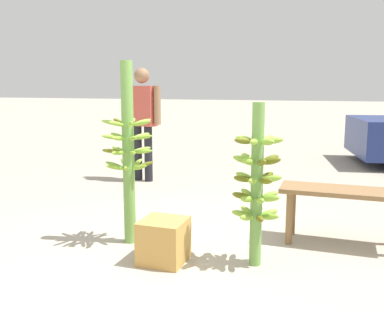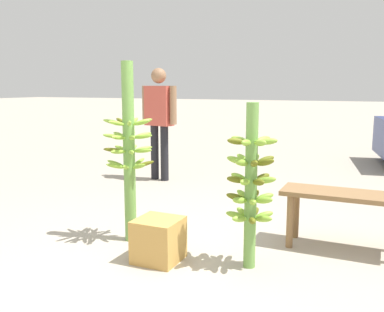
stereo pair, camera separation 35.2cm
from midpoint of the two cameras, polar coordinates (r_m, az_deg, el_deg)
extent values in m
plane|color=#A89E8C|center=(3.54, 0.41, -14.13)|extent=(80.00, 80.00, 0.00)
cylinder|color=#6B9E47|center=(3.84, -5.81, 0.35)|extent=(0.11, 0.11, 1.63)
ellipsoid|color=#84B238|center=(3.74, -4.12, 4.44)|extent=(0.19, 0.05, 0.07)
ellipsoid|color=#84B238|center=(3.86, -3.95, 4.59)|extent=(0.15, 0.16, 0.07)
ellipsoid|color=#84B238|center=(3.94, -5.20, 4.67)|extent=(0.07, 0.19, 0.07)
ellipsoid|color=#5D6216|center=(3.93, -6.92, 4.63)|extent=(0.18, 0.12, 0.07)
ellipsoid|color=#84B238|center=(3.83, -7.90, 4.49)|extent=(0.18, 0.11, 0.07)
ellipsoid|color=#84B238|center=(3.72, -7.38, 4.36)|extent=(0.08, 0.19, 0.07)
ellipsoid|color=#84B238|center=(3.68, -5.66, 4.33)|extent=(0.14, 0.17, 0.07)
ellipsoid|color=#84B238|center=(3.89, -4.05, 2.79)|extent=(0.13, 0.17, 0.06)
ellipsoid|color=#84B238|center=(3.96, -5.46, 2.88)|extent=(0.09, 0.19, 0.06)
ellipsoid|color=#84B238|center=(3.93, -7.14, 2.81)|extent=(0.19, 0.10, 0.06)
ellipsoid|color=#84B238|center=(3.82, -7.90, 2.61)|extent=(0.18, 0.13, 0.06)
ellipsoid|color=#84B238|center=(3.72, -7.11, 2.44)|extent=(0.06, 0.19, 0.06)
ellipsoid|color=#84B238|center=(3.69, -5.31, 2.43)|extent=(0.16, 0.16, 0.06)
ellipsoid|color=#84B238|center=(3.77, -3.94, 2.59)|extent=(0.19, 0.06, 0.06)
ellipsoid|color=#84B238|center=(3.71, -5.40, 0.50)|extent=(0.15, 0.16, 0.06)
ellipsoid|color=#84B238|center=(3.78, -3.96, 0.69)|extent=(0.18, 0.05, 0.06)
ellipsoid|color=#84B238|center=(3.90, -3.97, 0.95)|extent=(0.14, 0.17, 0.06)
ellipsoid|color=#84B238|center=(3.97, -5.32, 1.09)|extent=(0.09, 0.19, 0.06)
ellipsoid|color=#84B238|center=(3.95, -7.02, 1.02)|extent=(0.18, 0.10, 0.06)
ellipsoid|color=#5D6216|center=(3.85, -7.87, 0.78)|extent=(0.18, 0.12, 0.06)
ellipsoid|color=#84B238|center=(3.74, -7.18, 0.54)|extent=(0.07, 0.19, 0.06)
ellipsoid|color=#84B238|center=(3.97, -4.62, -0.86)|extent=(0.06, 0.19, 0.08)
ellipsoid|color=#84B238|center=(3.99, -6.28, -0.83)|extent=(0.16, 0.16, 0.08)
ellipsoid|color=#84B238|center=(3.92, -7.59, -1.05)|extent=(0.19, 0.06, 0.08)
ellipsoid|color=#84B238|center=(3.80, -7.58, -1.36)|extent=(0.13, 0.17, 0.08)
ellipsoid|color=#84B238|center=(3.73, -6.17, -1.54)|extent=(0.10, 0.18, 0.08)
ellipsoid|color=#84B238|center=(3.76, -4.44, -1.42)|extent=(0.19, 0.10, 0.08)
ellipsoid|color=#5D6216|center=(3.87, -3.78, -1.12)|extent=(0.17, 0.13, 0.08)
cylinder|color=#6B9E47|center=(3.33, 10.87, -4.11)|extent=(0.09, 0.09, 1.29)
ellipsoid|color=#84B238|center=(3.33, 9.32, 2.15)|extent=(0.16, 0.09, 0.07)
ellipsoid|color=#5D6216|center=(3.23, 9.12, 1.94)|extent=(0.15, 0.13, 0.07)
ellipsoid|color=#84B238|center=(3.16, 10.42, 1.74)|extent=(0.06, 0.16, 0.07)
ellipsoid|color=#84B238|center=(3.17, 12.24, 1.71)|extent=(0.15, 0.14, 0.07)
ellipsoid|color=#84B238|center=(3.26, 13.11, 1.88)|extent=(0.16, 0.07, 0.07)
ellipsoid|color=#84B238|center=(3.35, 12.43, 2.11)|extent=(0.12, 0.16, 0.07)
ellipsoid|color=#84B238|center=(3.38, 10.78, 2.22)|extent=(0.10, 0.16, 0.07)
ellipsoid|color=#84B238|center=(3.40, 11.39, -0.34)|extent=(0.05, 0.16, 0.09)
ellipsoid|color=#84B238|center=(3.38, 9.75, -0.36)|extent=(0.15, 0.13, 0.09)
ellipsoid|color=#84B238|center=(3.29, 8.98, -0.60)|extent=(0.16, 0.09, 0.09)
ellipsoid|color=#84B238|center=(3.20, 9.72, -0.89)|extent=(0.11, 0.16, 0.09)
ellipsoid|color=#5D6216|center=(3.18, 11.46, -1.01)|extent=(0.12, 0.16, 0.09)
ellipsoid|color=#5D6216|center=(3.24, 12.82, -0.85)|extent=(0.16, 0.08, 0.09)
ellipsoid|color=#5D6216|center=(3.34, 12.74, -0.56)|extent=(0.15, 0.14, 0.09)
ellipsoid|color=#84B238|center=(3.38, 9.23, -2.81)|extent=(0.16, 0.10, 0.08)
ellipsoid|color=#5D6216|center=(3.28, 8.98, -3.16)|extent=(0.16, 0.13, 0.08)
ellipsoid|color=#84B238|center=(3.21, 10.21, -3.47)|extent=(0.06, 0.16, 0.08)
ellipsoid|color=#5D6216|center=(3.22, 12.00, -3.48)|extent=(0.15, 0.14, 0.08)
ellipsoid|color=#84B238|center=(3.31, 12.91, -3.19)|extent=(0.16, 0.07, 0.08)
ellipsoid|color=#5D6216|center=(3.40, 12.29, -2.83)|extent=(0.12, 0.16, 0.08)
ellipsoid|color=#5D6216|center=(3.43, 10.69, -2.67)|extent=(0.10, 0.16, 0.08)
ellipsoid|color=#84B238|center=(3.44, 9.68, -5.11)|extent=(0.15, 0.14, 0.08)
ellipsoid|color=#5D6216|center=(3.36, 8.84, -5.46)|extent=(0.16, 0.08, 0.08)
ellipsoid|color=#84B238|center=(3.27, 9.50, -5.89)|extent=(0.11, 0.16, 0.08)
ellipsoid|color=#84B238|center=(3.24, 11.21, -6.06)|extent=(0.11, 0.16, 0.08)
ellipsoid|color=#84B238|center=(3.30, 12.61, -5.83)|extent=(0.16, 0.09, 0.08)
ellipsoid|color=#84B238|center=(3.40, 12.62, -5.39)|extent=(0.15, 0.13, 0.08)
ellipsoid|color=#5D6216|center=(3.46, 11.32, -5.08)|extent=(0.05, 0.16, 0.08)
ellipsoid|color=#84B238|center=(3.31, 9.42, -8.32)|extent=(0.12, 0.16, 0.08)
ellipsoid|color=#5D6216|center=(3.28, 11.12, -8.51)|extent=(0.11, 0.16, 0.08)
ellipsoid|color=#84B238|center=(3.34, 12.53, -8.23)|extent=(0.16, 0.09, 0.08)
ellipsoid|color=#84B238|center=(3.44, 12.55, -7.73)|extent=(0.15, 0.13, 0.08)
ellipsoid|color=#5D6216|center=(3.50, 11.26, -7.39)|extent=(0.05, 0.16, 0.08)
ellipsoid|color=#84B238|center=(3.48, 9.61, -7.42)|extent=(0.15, 0.14, 0.08)
ellipsoid|color=#84B238|center=(3.40, 8.78, -7.83)|extent=(0.16, 0.08, 0.08)
cylinder|color=black|center=(6.40, -2.12, 0.35)|extent=(0.14, 0.14, 0.83)
cylinder|color=black|center=(6.51, -3.45, 0.50)|extent=(0.14, 0.14, 0.83)
cube|color=#BF4C3F|center=(6.38, -2.84, 6.71)|extent=(0.45, 0.27, 0.59)
cylinder|color=#936B4C|center=(6.22, -0.91, 6.78)|extent=(0.12, 0.12, 0.56)
cylinder|color=#936B4C|center=(6.55, -4.68, 6.88)|extent=(0.12, 0.12, 0.56)
sphere|color=#936B4C|center=(6.38, -2.87, 10.65)|extent=(0.22, 0.22, 0.22)
cube|color=olive|center=(3.95, 22.30, -4.82)|extent=(1.08, 0.39, 0.04)
cylinder|color=olive|center=(4.18, 16.08, -7.35)|extent=(0.06, 0.06, 0.47)
cylinder|color=olive|center=(3.92, 15.49, -8.45)|extent=(0.06, 0.06, 0.47)
cube|color=#C69347|center=(3.53, -1.58, -11.14)|extent=(0.35, 0.35, 0.35)
camera|label=1|loc=(0.18, -87.36, 0.43)|focal=40.00mm
camera|label=2|loc=(0.18, 92.64, -0.43)|focal=40.00mm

